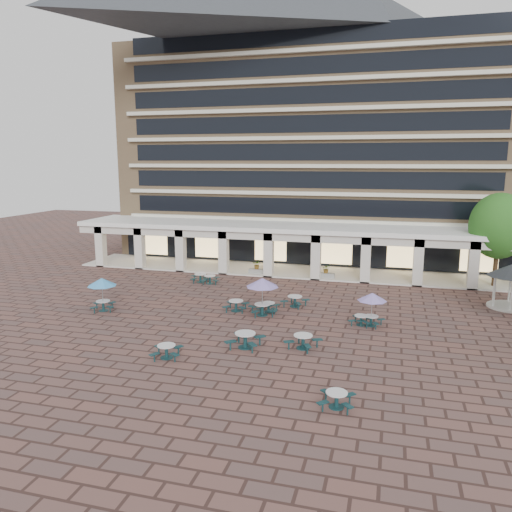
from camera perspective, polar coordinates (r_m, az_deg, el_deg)
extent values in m
plane|color=brown|center=(32.61, -0.21, -7.39)|extent=(120.00, 120.00, 0.00)
cube|color=#A4835D|center=(55.96, 6.95, 11.60)|extent=(40.00, 15.00, 22.00)
cube|color=beige|center=(48.64, 5.42, 4.08)|extent=(36.80, 0.50, 0.35)
cube|color=black|center=(48.73, 5.49, 5.62)|extent=(35.20, 0.05, 1.60)
cube|color=beige|center=(48.40, 5.47, 7.13)|extent=(36.80, 0.50, 0.35)
cube|color=black|center=(48.56, 5.55, 8.68)|extent=(35.20, 0.05, 1.60)
cube|color=beige|center=(48.30, 5.53, 10.21)|extent=(36.80, 0.50, 0.35)
cube|color=black|center=(48.53, 5.61, 11.75)|extent=(35.20, 0.05, 1.60)
cube|color=beige|center=(48.35, 5.59, 13.29)|extent=(36.80, 0.50, 0.35)
cube|color=black|center=(48.65, 5.66, 14.81)|extent=(35.20, 0.05, 1.60)
cube|color=beige|center=(48.53, 5.65, 16.36)|extent=(36.80, 0.50, 0.35)
cube|color=black|center=(48.89, 5.72, 17.85)|extent=(35.20, 0.05, 1.60)
cube|color=beige|center=(48.85, 5.71, 19.40)|extent=(36.80, 0.50, 0.35)
cube|color=black|center=(49.28, 5.78, 20.85)|extent=(35.20, 0.05, 1.60)
cube|color=beige|center=(49.30, 5.77, 22.39)|extent=(36.80, 0.50, 0.35)
cube|color=black|center=(49.80, 5.85, 23.80)|extent=(35.20, 0.05, 1.60)
cube|color=white|center=(45.99, 4.81, 3.32)|extent=(42.00, 6.60, 0.40)
cube|color=beige|center=(43.28, 4.11, 2.25)|extent=(42.00, 0.30, 0.90)
cube|color=black|center=(48.98, 5.35, 0.93)|extent=(38.00, 0.15, 3.20)
cube|color=beige|center=(46.72, 4.73, -1.72)|extent=(42.00, 6.00, 0.12)
cube|color=beige|center=(50.96, -17.31, 1.10)|extent=(0.80, 0.80, 4.00)
cube|color=beige|center=(48.83, -13.12, 0.90)|extent=(0.80, 0.80, 4.00)
cube|color=beige|center=(46.98, -8.59, 0.68)|extent=(0.80, 0.80, 4.00)
cube|color=beige|center=(45.45, -3.71, 0.43)|extent=(0.80, 0.80, 4.00)
cube|color=beige|center=(44.27, 1.46, 0.17)|extent=(0.80, 0.80, 4.00)
cube|color=beige|center=(43.47, 6.87, -0.10)|extent=(0.80, 0.80, 4.00)
cube|color=beige|center=(43.07, 12.43, -0.38)|extent=(0.80, 0.80, 4.00)
cube|color=beige|center=(43.08, 18.04, -0.66)|extent=(0.80, 0.80, 4.00)
cube|color=beige|center=(43.51, 23.60, -0.94)|extent=(0.80, 0.80, 4.00)
cube|color=#FFD88C|center=(53.95, -11.66, 1.46)|extent=(3.20, 0.08, 2.40)
cube|color=#FFD88C|center=(51.38, -5.28, 1.17)|extent=(3.20, 0.08, 2.40)
cube|color=#FFD88C|center=(49.52, 1.67, 0.85)|extent=(3.20, 0.08, 2.40)
cube|color=#FFD88C|center=(48.43, 9.04, 0.49)|extent=(3.20, 0.08, 2.40)
cube|color=#FFD88C|center=(48.18, 16.63, 0.11)|extent=(3.20, 0.08, 2.40)
cube|color=#FFD88C|center=(48.77, 24.15, -0.27)|extent=(3.20, 0.08, 2.40)
cylinder|color=#133339|center=(28.13, -1.23, -10.39)|extent=(0.80, 0.80, 0.05)
cylinder|color=#133339|center=(28.00, -1.23, -9.71)|extent=(0.21, 0.21, 0.76)
cylinder|color=silver|center=(27.84, -1.24, -8.82)|extent=(1.15, 1.15, 0.06)
cube|color=#133339|center=(28.32, 0.43, -9.19)|extent=(0.69, 0.66, 0.06)
cylinder|color=#133339|center=(28.41, 0.43, -9.69)|extent=(0.09, 0.09, 0.48)
cube|color=#133339|center=(28.72, -1.99, -8.90)|extent=(0.66, 0.69, 0.06)
cylinder|color=#133339|center=(28.81, -1.99, -9.40)|extent=(0.09, 0.09, 0.48)
cube|color=#133339|center=(27.62, -2.95, -9.74)|extent=(0.69, 0.66, 0.06)
cylinder|color=#133339|center=(27.71, -2.95, -10.25)|extent=(0.09, 0.09, 0.48)
cube|color=#133339|center=(27.19, -0.43, -10.06)|extent=(0.66, 0.69, 0.06)
cylinder|color=#133339|center=(27.29, -0.43, -10.58)|extent=(0.09, 0.09, 0.48)
cylinder|color=#133339|center=(28.14, 5.39, -10.43)|extent=(0.73, 0.73, 0.04)
cylinder|color=#133339|center=(28.03, 5.40, -9.82)|extent=(0.19, 0.19, 0.69)
cylinder|color=silver|center=(27.88, 5.41, -9.02)|extent=(1.04, 1.04, 0.05)
cube|color=#133339|center=(28.22, 7.00, -9.45)|extent=(0.64, 0.52, 0.05)
cylinder|color=#133339|center=(28.30, 6.99, -9.91)|extent=(0.08, 0.08, 0.44)
cube|color=#133339|center=(28.71, 4.93, -9.05)|extent=(0.52, 0.64, 0.05)
cylinder|color=#133339|center=(28.80, 4.92, -9.49)|extent=(0.08, 0.08, 0.44)
cube|color=#133339|center=(27.77, 3.78, -9.73)|extent=(0.64, 0.52, 0.05)
cylinder|color=#133339|center=(27.86, 3.77, -10.19)|extent=(0.08, 0.08, 0.44)
cube|color=#133339|center=(27.26, 5.90, -10.17)|extent=(0.52, 0.64, 0.05)
cylinder|color=#133339|center=(27.35, 5.89, -10.64)|extent=(0.08, 0.08, 0.44)
cylinder|color=#133339|center=(22.18, 9.16, -16.67)|extent=(0.65, 0.65, 0.04)
cylinder|color=#133339|center=(22.05, 9.18, -16.01)|extent=(0.17, 0.17, 0.61)
cylinder|color=silver|center=(21.88, 9.21, -15.15)|extent=(0.92, 0.92, 0.05)
cube|color=#133339|center=(22.42, 10.68, -15.30)|extent=(0.54, 0.54, 0.05)
cylinder|color=#133339|center=(22.51, 10.66, -15.78)|extent=(0.07, 0.07, 0.39)
cube|color=#133339|center=(22.50, 8.01, -15.10)|extent=(0.54, 0.54, 0.05)
cylinder|color=#133339|center=(22.60, 7.99, -15.59)|extent=(0.07, 0.07, 0.39)
cube|color=#133339|center=(21.60, 7.64, -16.26)|extent=(0.54, 0.54, 0.05)
cylinder|color=#133339|center=(21.70, 7.63, -16.76)|extent=(0.07, 0.07, 0.39)
cube|color=#133339|center=(21.51, 10.44, -16.47)|extent=(0.54, 0.54, 0.05)
cylinder|color=#133339|center=(21.61, 10.42, -16.97)|extent=(0.07, 0.07, 0.39)
cylinder|color=#133339|center=(36.23, -17.03, -5.97)|extent=(0.66, 0.66, 0.04)
cylinder|color=#133339|center=(36.15, -17.06, -5.53)|extent=(0.17, 0.17, 0.63)
cylinder|color=silver|center=(36.04, -17.09, -4.95)|extent=(0.95, 0.95, 0.05)
cube|color=#133339|center=(36.54, -16.14, -5.13)|extent=(0.43, 0.58, 0.05)
cylinder|color=#133339|center=(36.60, -16.12, -5.46)|extent=(0.08, 0.08, 0.40)
cube|color=#133339|center=(36.70, -17.76, -5.15)|extent=(0.58, 0.43, 0.05)
cylinder|color=#133339|center=(36.75, -17.74, -5.48)|extent=(0.08, 0.08, 0.40)
cube|color=#133339|center=(35.70, -18.02, -5.61)|extent=(0.43, 0.58, 0.05)
cylinder|color=#133339|center=(35.76, -18.00, -5.95)|extent=(0.08, 0.08, 0.40)
cube|color=#133339|center=(35.54, -16.34, -5.59)|extent=(0.58, 0.43, 0.05)
cylinder|color=#133339|center=(35.61, -16.33, -5.92)|extent=(0.08, 0.08, 0.40)
cylinder|color=gray|center=(35.93, -17.13, -4.26)|extent=(0.05, 0.05, 2.28)
cone|color=#3F92D2|center=(35.71, -17.21, -2.87)|extent=(1.99, 1.99, 0.52)
cylinder|color=#133339|center=(27.17, -10.17, -11.36)|extent=(0.67, 0.67, 0.04)
cylinder|color=#133339|center=(27.06, -10.19, -10.78)|extent=(0.17, 0.17, 0.63)
cylinder|color=silver|center=(26.92, -10.22, -10.02)|extent=(0.96, 0.96, 0.05)
cube|color=#133339|center=(27.41, -8.88, -10.22)|extent=(0.50, 0.59, 0.05)
cylinder|color=#133339|center=(27.49, -8.86, -10.64)|extent=(0.08, 0.08, 0.40)
cube|color=#133339|center=(27.61, -11.07, -10.13)|extent=(0.59, 0.50, 0.05)
cylinder|color=#133339|center=(27.69, -11.05, -10.56)|extent=(0.08, 0.08, 0.40)
cube|color=#133339|center=(26.65, -11.55, -10.93)|extent=(0.50, 0.59, 0.05)
cylinder|color=#133339|center=(26.73, -11.53, -11.37)|extent=(0.08, 0.08, 0.40)
cube|color=#133339|center=(26.44, -9.28, -11.03)|extent=(0.59, 0.50, 0.05)
cylinder|color=#133339|center=(26.53, -9.27, -11.47)|extent=(0.08, 0.08, 0.40)
cylinder|color=#133339|center=(33.70, 0.72, -6.74)|extent=(0.73, 0.73, 0.04)
cylinder|color=#133339|center=(33.60, 0.72, -6.22)|extent=(0.19, 0.19, 0.69)
cylinder|color=silver|center=(33.48, 0.73, -5.53)|extent=(1.05, 1.05, 0.05)
cube|color=#133339|center=(34.21, 1.51, -5.70)|extent=(0.47, 0.64, 0.05)
cylinder|color=#133339|center=(34.28, 1.51, -6.09)|extent=(0.08, 0.08, 0.44)
cube|color=#133339|center=(34.02, -0.41, -5.80)|extent=(0.64, 0.47, 0.05)
cylinder|color=#133339|center=(34.09, -0.41, -6.18)|extent=(0.08, 0.08, 0.44)
cube|color=#133339|center=(32.93, -0.09, -6.37)|extent=(0.47, 0.64, 0.05)
cylinder|color=#133339|center=(33.00, -0.09, -6.76)|extent=(0.08, 0.08, 0.44)
cube|color=#133339|center=(33.13, 1.89, -6.26)|extent=(0.64, 0.47, 0.05)
cylinder|color=#133339|center=(33.20, 1.89, -6.66)|extent=(0.08, 0.08, 0.44)
cylinder|color=gray|center=(33.35, 0.73, -4.72)|extent=(0.05, 0.05, 2.51)
cone|color=#8773C0|center=(33.09, 0.73, -3.06)|extent=(2.20, 2.20, 0.58)
cylinder|color=#133339|center=(35.73, 4.45, -5.75)|extent=(0.72, 0.72, 0.04)
cylinder|color=#133339|center=(35.64, 4.46, -5.26)|extent=(0.18, 0.18, 0.68)
cylinder|color=silver|center=(35.53, 4.47, -4.62)|extent=(1.02, 1.02, 0.05)
cube|color=#133339|center=(35.85, 5.69, -4.99)|extent=(0.63, 0.52, 0.05)
cylinder|color=#133339|center=(35.91, 5.68, -5.36)|extent=(0.08, 0.08, 0.43)
cube|color=#133339|center=(36.34, 4.09, -4.75)|extent=(0.52, 0.63, 0.05)
cylinder|color=#133339|center=(36.41, 4.09, -5.10)|extent=(0.08, 0.08, 0.43)
cube|color=#133339|center=(35.39, 3.22, -5.17)|extent=(0.63, 0.52, 0.05)
cylinder|color=#133339|center=(35.46, 3.22, -5.53)|extent=(0.08, 0.08, 0.43)
cube|color=#133339|center=(34.88, 4.85, -5.43)|extent=(0.52, 0.63, 0.05)
cylinder|color=#133339|center=(34.94, 4.84, -5.80)|extent=(0.08, 0.08, 0.43)
cylinder|color=#133339|center=(42.27, -5.29, -3.14)|extent=(0.65, 0.65, 0.04)
cylinder|color=#133339|center=(42.20, -5.29, -2.76)|extent=(0.17, 0.17, 0.61)
cylinder|color=silver|center=(42.12, -5.30, -2.26)|extent=(0.93, 0.93, 0.05)
cube|color=#133339|center=(42.63, -4.54, -2.46)|extent=(0.48, 0.57, 0.05)
cylinder|color=#133339|center=(42.68, -4.54, -2.74)|extent=(0.07, 0.07, 0.39)
cube|color=#133339|center=(42.73, -5.92, -2.46)|extent=(0.57, 0.48, 0.05)
cylinder|color=#133339|center=(42.78, -5.91, -2.74)|extent=(0.07, 0.07, 0.39)
cube|color=#133339|center=(41.73, -6.07, -2.78)|extent=(0.48, 0.57, 0.05)
cylinder|color=#133339|center=(41.78, -6.06, -3.07)|extent=(0.07, 0.07, 0.39)
cube|color=#133339|center=(41.63, -4.66, -2.79)|extent=(0.57, 0.48, 0.05)
cylinder|color=#133339|center=(41.69, -4.65, -3.08)|extent=(0.07, 0.07, 0.39)
cylinder|color=#133339|center=(34.63, -2.29, -6.26)|extent=(0.70, 0.70, 0.04)
cylinder|color=#133339|center=(34.54, -2.30, -5.78)|extent=(0.18, 0.18, 0.66)
cylinder|color=silver|center=(34.43, -2.30, -5.14)|extent=(0.99, 0.99, 0.05)
cube|color=#133339|center=(34.91, -1.21, -5.40)|extent=(0.57, 0.60, 0.05)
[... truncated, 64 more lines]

